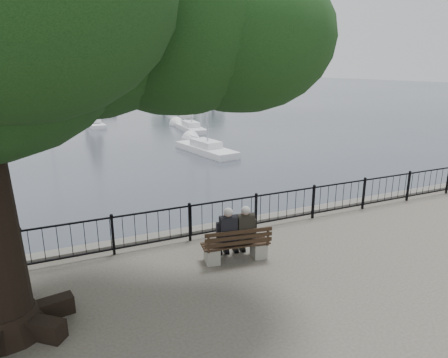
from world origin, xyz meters
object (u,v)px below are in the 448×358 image
person_right (244,233)px  tree (14,7)px  bench (236,248)px  lion_monument (90,93)px  person_left (227,235)px

person_right → tree: (-4.31, -0.67, 4.75)m
person_right → tree: 6.44m
bench → tree: size_ratio=0.17×
bench → lion_monument: lion_monument is taller
bench → lion_monument: (2.37, 48.96, 0.75)m
tree → lion_monument: 50.17m
tree → person_left: bearing=10.7°
person_left → person_right: (0.42, -0.06, 0.00)m
person_right → tree: tree is taller
bench → person_left: (-0.19, 0.13, 0.33)m
bench → person_right: person_right is taller
person_left → tree: 6.18m
person_left → lion_monument: lion_monument is taller
bench → person_left: bearing=147.3°
person_right → lion_monument: (2.14, 48.90, 0.42)m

